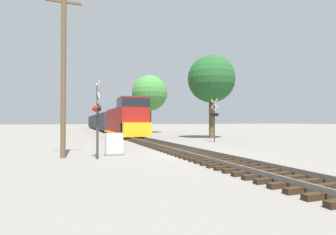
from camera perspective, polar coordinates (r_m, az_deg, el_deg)
name	(u,v)px	position (r m, az deg, el deg)	size (l,w,h in m)	color
ground_plane	(190,154)	(15.69, 4.75, -7.95)	(400.00, 400.00, 0.00)	slate
rail_track_bed	(190,152)	(15.68, 4.75, -7.46)	(2.60, 160.00, 0.31)	black
freight_train	(105,122)	(56.44, -13.57, -0.89)	(3.14, 60.96, 4.68)	maroon
crossing_signal_near	(97,113)	(13.91, -15.20, 0.98)	(0.39, 1.01, 3.97)	#333333
crossing_signal_far	(215,116)	(25.35, 10.10, 0.27)	(0.49, 1.01, 4.11)	#333333
relay_cabinet	(114,144)	(15.25, -11.62, -5.77)	(1.04, 0.51, 1.28)	slate
utility_pole	(63,71)	(15.15, -21.80, 9.37)	(1.80, 0.26, 8.91)	brown
tree_far_right	(211,79)	(31.55, 9.41, 8.23)	(5.57, 5.57, 9.76)	brown
tree_mid_background	(150,93)	(46.33, -4.01, 5.31)	(6.23, 6.23, 10.10)	brown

